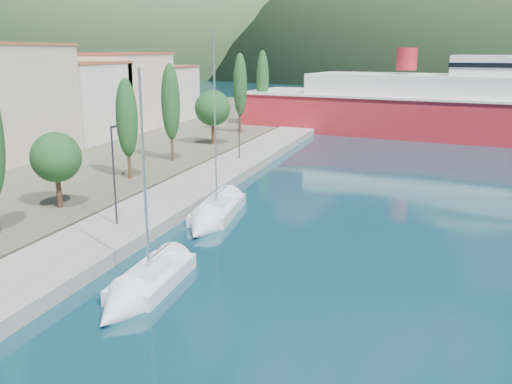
% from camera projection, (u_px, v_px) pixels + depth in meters
% --- Properties ---
extents(ground, '(1400.00, 1400.00, 0.00)m').
position_uv_depth(ground, '(394.00, 101.00, 130.98)').
color(ground, '#0E3745').
extents(quay, '(5.00, 88.00, 0.80)m').
position_uv_depth(quay, '(195.00, 187.00, 46.48)').
color(quay, gray).
rests_on(quay, ground).
extents(town_buildings, '(9.20, 69.20, 11.30)m').
position_uv_depth(town_buildings, '(39.00, 104.00, 62.02)').
color(town_buildings, beige).
rests_on(town_buildings, land_strip).
extents(tree_row, '(4.05, 63.83, 10.62)m').
position_uv_depth(tree_row, '(169.00, 110.00, 54.31)').
color(tree_row, '#47301E').
rests_on(tree_row, land_strip).
extents(lamp_posts, '(0.15, 44.03, 6.06)m').
position_uv_depth(lamp_posts, '(122.00, 169.00, 35.31)').
color(lamp_posts, '#2D2D33').
rests_on(lamp_posts, quay).
extents(sailboat_near, '(2.72, 8.05, 11.42)m').
position_uv_depth(sailboat_near, '(135.00, 295.00, 26.19)').
color(sailboat_near, silver).
rests_on(sailboat_near, ground).
extents(sailboat_mid, '(3.53, 9.66, 13.59)m').
position_uv_depth(sailboat_mid, '(209.00, 219.00, 37.85)').
color(sailboat_mid, silver).
rests_on(sailboat_mid, ground).
extents(ferry, '(63.01, 23.40, 12.25)m').
position_uv_depth(ferry, '(471.00, 110.00, 74.40)').
color(ferry, '#AB1D28').
rests_on(ferry, ground).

